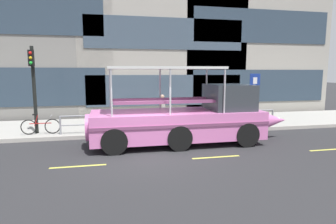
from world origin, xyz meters
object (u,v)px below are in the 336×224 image
(pedestrian_near_bow, at_px, (223,107))
(parking_sign, at_px, (254,90))
(traffic_light_pole, at_px, (33,81))
(leaned_bicycle, at_px, (41,126))
(pedestrian_mid_left, at_px, (162,107))
(duck_tour_boat, at_px, (189,119))

(pedestrian_near_bow, bearing_deg, parking_sign, -21.30)
(traffic_light_pole, height_order, pedestrian_near_bow, traffic_light_pole)
(parking_sign, height_order, leaned_bicycle, parking_sign)
(pedestrian_near_bow, bearing_deg, traffic_light_pole, -175.14)
(traffic_light_pole, distance_m, pedestrian_mid_left, 6.38)
(traffic_light_pole, xyz_separation_m, pedestrian_mid_left, (6.18, 0.67, -1.44))
(duck_tour_boat, xyz_separation_m, pedestrian_near_bow, (2.99, 3.44, 0.02))
(leaned_bicycle, bearing_deg, parking_sign, 2.17)
(parking_sign, bearing_deg, pedestrian_near_bow, 158.70)
(leaned_bicycle, bearing_deg, duck_tour_boat, -20.33)
(parking_sign, bearing_deg, pedestrian_mid_left, 174.86)
(traffic_light_pole, relative_size, pedestrian_near_bow, 2.67)
(leaned_bicycle, bearing_deg, pedestrian_near_bow, 6.25)
(pedestrian_near_bow, height_order, pedestrian_mid_left, pedestrian_mid_left)
(traffic_light_pole, bearing_deg, duck_tour_boat, -21.27)
(duck_tour_boat, height_order, pedestrian_near_bow, duck_tour_boat)
(pedestrian_near_bow, bearing_deg, duck_tour_boat, -131.04)
(duck_tour_boat, bearing_deg, parking_sign, 31.66)
(leaned_bicycle, height_order, pedestrian_mid_left, pedestrian_mid_left)
(leaned_bicycle, xyz_separation_m, duck_tour_boat, (6.48, -2.40, 0.52))
(parking_sign, xyz_separation_m, pedestrian_mid_left, (-5.11, 0.46, -0.87))
(traffic_light_pole, bearing_deg, parking_sign, 1.05)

